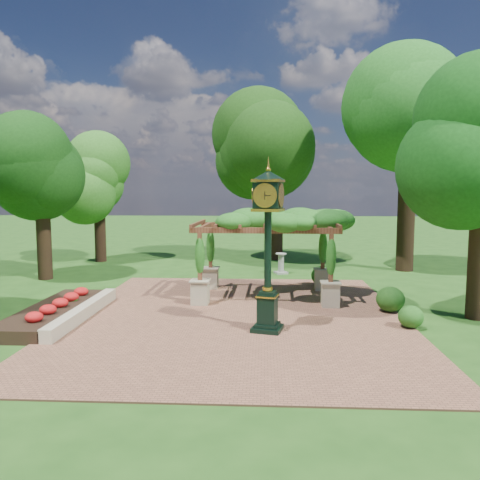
{
  "coord_description": "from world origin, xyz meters",
  "views": [
    {
      "loc": [
        0.82,
        -12.94,
        3.81
      ],
      "look_at": [
        0.0,
        2.5,
        2.2
      ],
      "focal_mm": 35.0,
      "sensor_mm": 36.0,
      "label": 1
    }
  ],
  "objects": [
    {
      "name": "tree_west_near",
      "position": [
        -8.74,
        6.71,
        5.31
      ],
      "size": [
        3.9,
        3.9,
        7.73
      ],
      "color": "#311F13",
      "rests_on": "ground"
    },
    {
      "name": "sundial",
      "position": [
        1.58,
        8.59,
        0.42
      ],
      "size": [
        0.68,
        0.68,
        0.96
      ],
      "rotation": [
        0.0,
        0.0,
        0.36
      ],
      "color": "#9C9C94",
      "rests_on": "ground"
    },
    {
      "name": "border_wall",
      "position": [
        -4.6,
        0.5,
        0.2
      ],
      "size": [
        0.35,
        5.0,
        0.4
      ],
      "primitive_type": "cube",
      "color": "#C6B793",
      "rests_on": "ground"
    },
    {
      "name": "shrub_back",
      "position": [
        3.14,
        5.7,
        0.44
      ],
      "size": [
        0.99,
        0.99,
        0.8
      ],
      "primitive_type": "ellipsoid",
      "rotation": [
        0.0,
        0.0,
        0.12
      ],
      "color": "#24651D",
      "rests_on": "brick_plaza"
    },
    {
      "name": "flower_bed",
      "position": [
        -5.5,
        0.5,
        0.18
      ],
      "size": [
        1.5,
        5.0,
        0.36
      ],
      "primitive_type": "cube",
      "color": "red",
      "rests_on": "ground"
    },
    {
      "name": "brick_plaza",
      "position": [
        0.0,
        1.0,
        0.02
      ],
      "size": [
        10.0,
        12.0,
        0.04
      ],
      "primitive_type": "cube",
      "color": "brown",
      "rests_on": "ground"
    },
    {
      "name": "tree_west_far",
      "position": [
        -8.12,
        11.91,
        4.5
      ],
      "size": [
        3.36,
        3.36,
        6.59
      ],
      "color": "black",
      "rests_on": "ground"
    },
    {
      "name": "shrub_front",
      "position": [
        4.88,
        -0.04,
        0.35
      ],
      "size": [
        0.84,
        0.84,
        0.62
      ],
      "primitive_type": "ellipsoid",
      "rotation": [
        0.0,
        0.0,
        0.25
      ],
      "color": "#215317",
      "rests_on": "brick_plaza"
    },
    {
      "name": "tree_east_far",
      "position": [
        7.57,
        9.78,
        7.27
      ],
      "size": [
        5.17,
        5.17,
        10.59
      ],
      "color": "black",
      "rests_on": "ground"
    },
    {
      "name": "shrub_mid",
      "position": [
        4.78,
        1.7,
        0.44
      ],
      "size": [
        1.05,
        1.05,
        0.79
      ],
      "primitive_type": "ellipsoid",
      "rotation": [
        0.0,
        0.0,
        -0.22
      ],
      "color": "#1D4914",
      "rests_on": "brick_plaza"
    },
    {
      "name": "ground",
      "position": [
        0.0,
        0.0,
        0.0
      ],
      "size": [
        120.0,
        120.0,
        0.0
      ],
      "primitive_type": "plane",
      "color": "#1E4714",
      "rests_on": "ground"
    },
    {
      "name": "pedestal_clock",
      "position": [
        0.91,
        -0.53,
        2.64
      ],
      "size": [
        1.05,
        1.05,
        4.41
      ],
      "rotation": [
        0.0,
        0.0,
        -0.24
      ],
      "color": "black",
      "rests_on": "brick_plaza"
    },
    {
      "name": "pergola",
      "position": [
        0.85,
        3.64,
        2.6
      ],
      "size": [
        5.08,
        3.26,
        3.16
      ],
      "rotation": [
        0.0,
        0.0,
        -0.02
      ],
      "color": "tan",
      "rests_on": "brick_plaza"
    },
    {
      "name": "tree_north",
      "position": [
        1.46,
        13.18,
        5.97
      ],
      "size": [
        4.79,
        4.79,
        8.7
      ],
      "color": "#321D14",
      "rests_on": "ground"
    }
  ]
}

